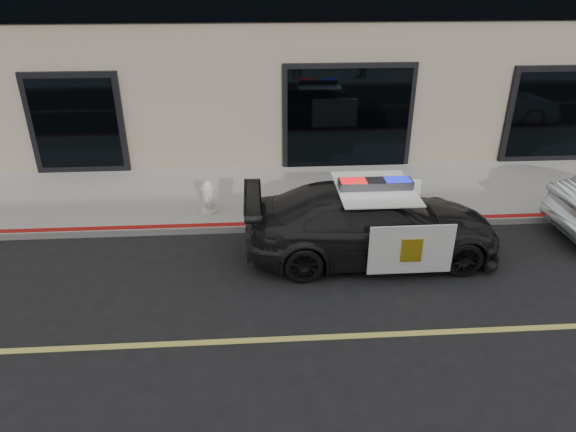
{
  "coord_description": "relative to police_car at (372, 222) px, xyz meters",
  "views": [
    {
      "loc": [
        -3.46,
        -6.14,
        5.17
      ],
      "look_at": [
        -2.9,
        2.2,
        1.0
      ],
      "focal_mm": 32.0,
      "sensor_mm": 36.0,
      "label": 1
    }
  ],
  "objects": [
    {
      "name": "ground",
      "position": [
        1.28,
        -2.4,
        -0.71
      ],
      "size": [
        120.0,
        120.0,
        0.0
      ],
      "primitive_type": "plane",
      "color": "black",
      "rests_on": "ground"
    },
    {
      "name": "police_car",
      "position": [
        0.0,
        0.0,
        0.0
      ],
      "size": [
        2.22,
        4.85,
        1.59
      ],
      "color": "black",
      "rests_on": "ground"
    },
    {
      "name": "fire_hydrant",
      "position": [
        -3.24,
        1.81,
        -0.21
      ],
      "size": [
        0.34,
        0.48,
        0.76
      ],
      "color": "beige",
      "rests_on": "sidewalk_n"
    },
    {
      "name": "sidewalk_n",
      "position": [
        1.28,
        2.85,
        -0.64
      ],
      "size": [
        60.0,
        3.5,
        0.15
      ],
      "primitive_type": "cube",
      "color": "gray",
      "rests_on": "ground"
    }
  ]
}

